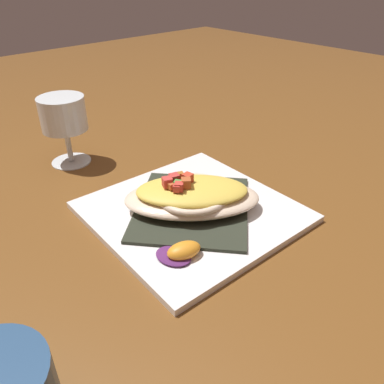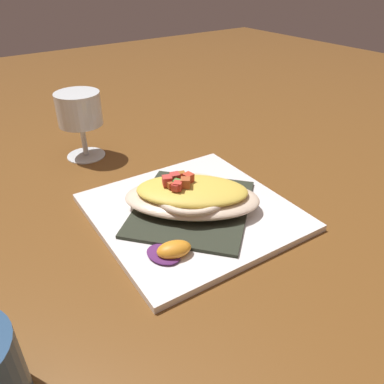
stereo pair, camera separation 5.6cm
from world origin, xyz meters
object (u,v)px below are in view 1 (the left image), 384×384
gratin_dish (192,195)px  square_plate (192,212)px  stemmed_glass (64,118)px  orange_garnish (181,252)px

gratin_dish → square_plate: bearing=58.0°
square_plate → gratin_dish: 0.03m
square_plate → stemmed_glass: stemmed_glass is taller
square_plate → gratin_dish: (-0.00, -0.00, 0.03)m
orange_garnish → stemmed_glass: stemmed_glass is taller
square_plate → orange_garnish: orange_garnish is taller
gratin_dish → orange_garnish: size_ratio=3.68×
orange_garnish → stemmed_glass: bearing=174.7°
square_plate → stemmed_glass: size_ratio=2.19×
gratin_dish → stemmed_glass: bearing=-169.9°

